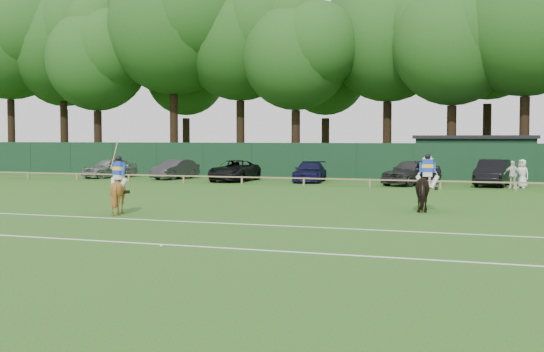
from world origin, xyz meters
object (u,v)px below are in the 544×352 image
at_px(horse_chestnut, 119,192).
at_px(suv_black, 234,171).
at_px(horse_dark, 427,189).
at_px(estate_black, 493,173).
at_px(sedan_grey, 175,169).
at_px(spectator_left, 428,171).
at_px(spectator_right, 522,174).
at_px(hatch_grey, 412,172).
at_px(sedan_silver, 109,168).
at_px(polo_ball, 161,245).
at_px(spectator_mid, 512,175).
at_px(sedan_navy, 310,172).
at_px(utility_shed, 477,157).

relative_size(horse_chestnut, suv_black, 0.33).
xyz_separation_m(horse_dark, estate_black, (1.51, 16.39, -0.07)).
xyz_separation_m(sedan_grey, spectator_left, (17.68, -2.27, 0.26)).
distance_m(estate_black, spectator_left, 4.21).
bearing_deg(horse_chestnut, estate_black, -99.60).
xyz_separation_m(horse_chestnut, estate_black, (12.31, 21.35, -0.04)).
bearing_deg(spectator_right, hatch_grey, -157.53).
relative_size(horse_chestnut, estate_black, 0.35).
height_order(sedan_silver, sedan_grey, sedan_silver).
xyz_separation_m(spectator_left, polo_ball, (-3.21, -25.91, -0.89)).
distance_m(horse_dark, spectator_left, 14.23).
distance_m(hatch_grey, spectator_mid, 5.94).
bearing_deg(sedan_navy, horse_dark, -68.90).
xyz_separation_m(estate_black, spectator_mid, (1.15, -2.00, 0.00)).
relative_size(sedan_navy, polo_ball, 50.50).
distance_m(sedan_silver, polo_ball, 34.09).
xyz_separation_m(sedan_silver, spectator_mid, (27.47, -1.67, 0.07)).
distance_m(sedan_grey, suv_black, 4.92).
bearing_deg(spectator_right, utility_shed, 136.01).
bearing_deg(spectator_right, estate_black, 167.02).
bearing_deg(horse_dark, spectator_right, -111.34).
bearing_deg(sedan_silver, sedan_grey, 20.24).
relative_size(hatch_grey, spectator_mid, 2.94).
relative_size(suv_black, polo_ball, 55.19).
xyz_separation_m(sedan_silver, utility_shed, (24.73, 8.51, 0.81)).
height_order(sedan_silver, estate_black, estate_black).
bearing_deg(utility_shed, spectator_left, -100.42).
bearing_deg(spectator_mid, sedan_grey, -176.45).
distance_m(horse_chestnut, spectator_left, 20.98).
distance_m(sedan_navy, spectator_mid, 12.74).
xyz_separation_m(sedan_grey, suv_black, (4.85, -0.84, 0.01)).
height_order(sedan_grey, sedan_navy, sedan_grey).
xyz_separation_m(hatch_grey, spectator_left, (1.17, -1.43, 0.15)).
relative_size(sedan_silver, spectator_right, 2.58).
height_order(spectator_mid, polo_ball, spectator_mid).
relative_size(spectator_right, polo_ball, 18.27).
relative_size(sedan_silver, sedan_navy, 0.93).
height_order(horse_dark, suv_black, horse_dark).
bearing_deg(spectator_left, sedan_silver, -179.52).
bearing_deg(horse_dark, sedan_navy, -68.28).
bearing_deg(horse_dark, suv_black, -55.62).
xyz_separation_m(suv_black, polo_ball, (9.62, -27.34, -0.65)).
height_order(spectator_left, spectator_right, spectator_left).
distance_m(horse_dark, utility_shed, 24.59).
distance_m(sedan_grey, sedan_navy, 9.77).
bearing_deg(suv_black, utility_shed, 28.68).
bearing_deg(sedan_navy, spectator_right, -16.37).
relative_size(horse_dark, spectator_left, 1.08).
bearing_deg(utility_shed, sedan_navy, -140.43).
bearing_deg(hatch_grey, estate_black, 32.89).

